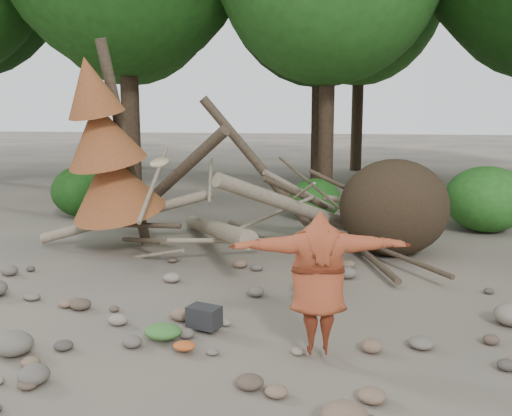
# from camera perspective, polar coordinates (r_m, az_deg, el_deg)

# --- Properties ---
(ground) EXTENTS (120.00, 120.00, 0.00)m
(ground) POSITION_cam_1_polar(r_m,az_deg,el_deg) (8.14, -3.26, -11.55)
(ground) COLOR #514C44
(ground) RESTS_ON ground
(deadfall_pile) EXTENTS (8.55, 5.24, 3.30)m
(deadfall_pile) POSITION_cam_1_polar(r_m,az_deg,el_deg) (11.81, 10.84, -0.11)
(deadfall_pile) COLOR #332619
(deadfall_pile) RESTS_ON ground
(dead_conifer) EXTENTS (2.06, 2.16, 4.35)m
(dead_conifer) POSITION_cam_1_polar(r_m,az_deg,el_deg) (11.81, -14.72, 5.41)
(dead_conifer) COLOR #4C3F30
(dead_conifer) RESTS_ON ground
(bush_left) EXTENTS (1.80, 1.80, 1.44)m
(bush_left) POSITION_cam_1_polar(r_m,az_deg,el_deg) (16.41, -16.74, 1.63)
(bush_left) COLOR #184612
(bush_left) RESTS_ON ground
(bush_mid) EXTENTS (1.40, 1.40, 1.12)m
(bush_mid) POSITION_cam_1_polar(r_m,az_deg,el_deg) (15.41, 5.93, 0.88)
(bush_mid) COLOR #215919
(bush_mid) RESTS_ON ground
(bush_right) EXTENTS (2.00, 2.00, 1.60)m
(bush_right) POSITION_cam_1_polar(r_m,az_deg,el_deg) (14.93, 22.06, 0.84)
(bush_right) COLOR #296A21
(bush_right) RESTS_ON ground
(frisbee_thrower) EXTENTS (3.31, 1.05, 2.29)m
(frisbee_thrower) POSITION_cam_1_polar(r_m,az_deg,el_deg) (6.85, 6.24, -7.43)
(frisbee_thrower) COLOR #943D21
(frisbee_thrower) RESTS_ON ground
(backpack) EXTENTS (0.49, 0.40, 0.28)m
(backpack) POSITION_cam_1_polar(r_m,az_deg,el_deg) (7.90, -5.20, -11.17)
(backpack) COLOR black
(backpack) RESTS_ON ground
(cloth_green) EXTENTS (0.49, 0.40, 0.18)m
(cloth_green) POSITION_cam_1_polar(r_m,az_deg,el_deg) (7.64, -9.28, -12.43)
(cloth_green) COLOR #366C2B
(cloth_green) RESTS_ON ground
(cloth_orange) EXTENTS (0.28, 0.23, 0.10)m
(cloth_orange) POSITION_cam_1_polar(r_m,az_deg,el_deg) (7.28, -7.19, -13.88)
(cloth_orange) COLOR #B34C1E
(cloth_orange) RESTS_ON ground
(boulder_front_left) EXTENTS (0.50, 0.45, 0.30)m
(boulder_front_left) POSITION_cam_1_polar(r_m,az_deg,el_deg) (7.74, -23.15, -12.36)
(boulder_front_left) COLOR #676256
(boulder_front_left) RESTS_ON ground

